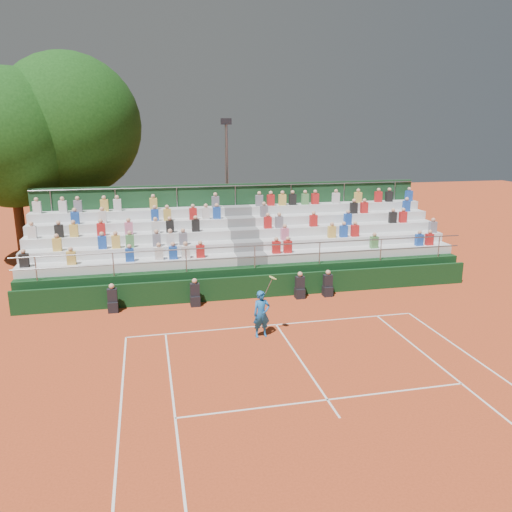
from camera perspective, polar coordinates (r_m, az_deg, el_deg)
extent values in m
plane|color=#BB441F|center=(18.96, 2.31, -7.86)|extent=(90.00, 90.00, 0.00)
cube|color=white|center=(18.96, 2.31, -7.85)|extent=(11.00, 0.06, 0.01)
cube|color=white|center=(16.17, 5.27, -12.02)|extent=(0.06, 6.40, 0.01)
cube|color=white|center=(14.27, 8.16, -15.95)|extent=(8.22, 0.06, 0.01)
cube|color=black|center=(21.71, 0.17, -3.52)|extent=(20.00, 0.15, 1.00)
cube|color=black|center=(20.95, -16.01, -5.58)|extent=(0.40, 0.40, 0.44)
cube|color=black|center=(20.80, -16.10, -4.34)|extent=(0.38, 0.25, 0.55)
sphere|color=tan|center=(20.68, -16.18, -3.34)|extent=(0.22, 0.22, 0.22)
cube|color=black|center=(20.97, -6.97, -5.09)|extent=(0.40, 0.40, 0.44)
cube|color=black|center=(20.82, -7.01, -3.85)|extent=(0.38, 0.25, 0.55)
sphere|color=tan|center=(20.70, -7.04, -2.85)|extent=(0.22, 0.22, 0.22)
cube|color=black|center=(21.83, 5.01, -4.25)|extent=(0.40, 0.40, 0.44)
cube|color=black|center=(21.69, 5.04, -3.04)|extent=(0.38, 0.25, 0.55)
sphere|color=tan|center=(21.58, 5.06, -2.08)|extent=(0.22, 0.22, 0.22)
cube|color=black|center=(22.24, 8.16, -3.99)|extent=(0.40, 0.40, 0.44)
cube|color=black|center=(22.09, 8.21, -2.81)|extent=(0.38, 0.25, 0.55)
sphere|color=tan|center=(21.98, 8.24, -1.86)|extent=(0.22, 0.22, 0.22)
cube|color=black|center=(24.59, -1.41, -1.12)|extent=(20.00, 5.20, 1.20)
cube|color=silver|center=(22.35, -14.16, -1.01)|extent=(9.30, 0.85, 0.42)
cube|color=silver|center=(24.43, 11.76, 0.43)|extent=(9.30, 0.85, 0.42)
cube|color=slate|center=(22.80, -0.61, -0.26)|extent=(1.40, 0.85, 0.42)
cube|color=silver|center=(23.07, -14.18, 0.55)|extent=(9.30, 0.85, 0.42)
cube|color=silver|center=(25.09, 11.02, 1.82)|extent=(9.30, 0.85, 0.42)
cube|color=slate|center=(23.50, -1.04, 1.24)|extent=(1.40, 0.85, 0.42)
cube|color=silver|center=(23.81, -14.19, 2.01)|extent=(9.30, 0.85, 0.42)
cube|color=silver|center=(25.77, 10.32, 3.14)|extent=(9.30, 0.85, 0.42)
cube|color=slate|center=(24.23, -1.45, 2.65)|extent=(1.40, 0.85, 0.42)
cube|color=silver|center=(24.56, -14.21, 3.38)|extent=(9.30, 0.85, 0.42)
cube|color=silver|center=(26.47, 9.66, 4.38)|extent=(9.30, 0.85, 0.42)
cube|color=slate|center=(24.96, -1.83, 3.99)|extent=(1.40, 0.85, 0.42)
cube|color=silver|center=(25.33, -14.23, 4.67)|extent=(9.30, 0.85, 0.42)
cube|color=silver|center=(27.18, 9.02, 5.57)|extent=(9.30, 0.85, 0.42)
cube|color=slate|center=(25.72, -2.19, 5.24)|extent=(1.40, 0.85, 0.42)
cube|color=#184022|center=(26.38, -2.38, 3.51)|extent=(20.00, 0.12, 4.40)
cylinder|color=gray|center=(21.77, -0.14, 1.18)|extent=(20.00, 0.05, 0.05)
cylinder|color=gray|center=(25.97, -2.39, 8.02)|extent=(20.00, 0.05, 0.05)
cube|color=black|center=(22.64, -24.97, -0.46)|extent=(0.36, 0.24, 0.56)
cube|color=gold|center=(22.30, -20.35, -0.21)|extent=(0.36, 0.24, 0.56)
cube|color=#1E4CB2|center=(22.09, -14.23, 0.12)|extent=(0.36, 0.24, 0.56)
cube|color=silver|center=(22.08, -11.03, 0.29)|extent=(0.36, 0.24, 0.56)
cube|color=#1E4CB2|center=(22.10, -9.45, 0.38)|extent=(0.36, 0.24, 0.56)
cube|color=silver|center=(22.13, -8.05, 0.45)|extent=(0.36, 0.24, 0.56)
cube|color=red|center=(22.18, -6.37, 0.54)|extent=(0.36, 0.24, 0.56)
cube|color=gold|center=(23.13, -21.78, 1.23)|extent=(0.36, 0.24, 0.56)
cube|color=#1E4CB2|center=(22.89, -17.16, 1.49)|extent=(0.36, 0.24, 0.56)
cube|color=gold|center=(22.85, -15.72, 1.57)|extent=(0.36, 0.24, 0.56)
cube|color=#4C8C4C|center=(22.82, -14.21, 1.66)|extent=(0.36, 0.24, 0.56)
cube|color=slate|center=(22.81, -11.29, 1.81)|extent=(0.36, 0.24, 0.56)
cube|color=silver|center=(22.83, -9.76, 1.90)|extent=(0.36, 0.24, 0.56)
cube|color=slate|center=(22.86, -8.33, 1.97)|extent=(0.36, 0.24, 0.56)
cube|color=silver|center=(24.07, -24.21, 2.49)|extent=(0.36, 0.24, 0.56)
cube|color=black|center=(23.87, -21.58, 2.66)|extent=(0.36, 0.24, 0.56)
cube|color=gold|center=(23.77, -20.10, 2.75)|extent=(0.36, 0.24, 0.56)
cube|color=red|center=(23.64, -17.28, 2.92)|extent=(0.36, 0.24, 0.56)
cube|color=pink|center=(23.57, -14.33, 3.09)|extent=(0.36, 0.24, 0.56)
cube|color=silver|center=(23.56, -11.39, 3.25)|extent=(0.36, 0.24, 0.56)
cube|color=black|center=(23.58, -9.81, 3.33)|extent=(0.36, 0.24, 0.56)
cube|color=black|center=(23.66, -6.91, 3.48)|extent=(0.36, 0.24, 0.56)
cube|color=#1E4CB2|center=(24.53, -19.97, 4.10)|extent=(0.36, 0.24, 0.56)
cube|color=silver|center=(24.40, -17.16, 4.28)|extent=(0.36, 0.24, 0.56)
cube|color=#1E4CB2|center=(24.32, -11.49, 4.60)|extent=(0.36, 0.24, 0.56)
cube|color=gold|center=(24.33, -10.11, 4.67)|extent=(0.36, 0.24, 0.56)
cube|color=red|center=(24.41, -7.20, 4.81)|extent=(0.36, 0.24, 0.56)
cube|color=silver|center=(24.48, -5.74, 4.88)|extent=(0.36, 0.24, 0.56)
cube|color=#1E4CB2|center=(24.55, -4.50, 4.93)|extent=(0.36, 0.24, 0.56)
cube|color=silver|center=(25.58, -23.75, 5.10)|extent=(0.36, 0.24, 0.56)
cube|color=silver|center=(25.38, -21.21, 5.28)|extent=(0.36, 0.24, 0.56)
cube|color=slate|center=(25.29, -19.68, 5.38)|extent=(0.36, 0.24, 0.56)
cube|color=gold|center=(25.17, -16.94, 5.55)|extent=(0.36, 0.24, 0.56)
cube|color=silver|center=(25.13, -15.56, 5.64)|extent=(0.36, 0.24, 0.56)
cube|color=gold|center=(25.09, -11.64, 5.86)|extent=(0.36, 0.24, 0.56)
cube|color=slate|center=(25.32, -4.66, 6.18)|extent=(0.36, 0.24, 0.56)
cube|color=red|center=(22.80, 2.33, 1.00)|extent=(0.36, 0.24, 0.56)
cube|color=red|center=(22.94, 3.64, 1.06)|extent=(0.36, 0.24, 0.56)
cube|color=#4C8C4C|center=(24.46, 13.34, 1.54)|extent=(0.36, 0.24, 0.56)
cube|color=#1E4CB2|center=(25.57, 18.14, 1.76)|extent=(0.36, 0.24, 0.56)
cube|color=red|center=(25.85, 19.19, 1.80)|extent=(0.36, 0.24, 0.56)
cube|color=pink|center=(23.67, 3.30, 2.53)|extent=(0.36, 0.24, 0.56)
cube|color=gold|center=(24.41, 8.65, 2.75)|extent=(0.36, 0.24, 0.56)
cube|color=#1E4CB2|center=(24.63, 9.98, 2.80)|extent=(0.36, 0.24, 0.56)
cube|color=red|center=(24.86, 11.24, 2.85)|extent=(0.36, 0.24, 0.56)
cube|color=slate|center=(26.82, 19.54, 3.13)|extent=(0.36, 0.24, 0.56)
cube|color=red|center=(24.24, 1.35, 3.84)|extent=(0.36, 0.24, 0.56)
cube|color=slate|center=(24.38, 2.66, 3.89)|extent=(0.36, 0.24, 0.56)
cube|color=red|center=(24.89, 6.58, 4.03)|extent=(0.36, 0.24, 0.56)
cube|color=#1E4CB2|center=(25.53, 10.43, 4.15)|extent=(0.36, 0.24, 0.56)
cube|color=black|center=(26.58, 15.35, 4.27)|extent=(0.36, 0.24, 0.56)
cube|color=red|center=(26.85, 16.44, 4.29)|extent=(0.36, 0.24, 0.56)
cube|color=slate|center=(24.98, 0.92, 5.14)|extent=(0.36, 0.24, 0.56)
cube|color=black|center=(26.49, 11.10, 5.41)|extent=(0.36, 0.24, 0.56)
cube|color=red|center=(26.73, 12.25, 5.42)|extent=(0.36, 0.24, 0.56)
cube|color=#1E4CB2|center=(27.82, 16.81, 5.48)|extent=(0.36, 0.24, 0.56)
cube|color=slate|center=(25.73, 0.37, 6.36)|extent=(0.36, 0.24, 0.56)
cube|color=red|center=(25.87, 1.69, 6.39)|extent=(0.36, 0.24, 0.56)
cube|color=gold|center=(26.02, 3.02, 6.43)|extent=(0.36, 0.24, 0.56)
cube|color=black|center=(26.18, 4.20, 6.46)|extent=(0.36, 0.24, 0.56)
cube|color=#4C8C4C|center=(26.38, 5.62, 6.49)|extent=(0.36, 0.24, 0.56)
cube|color=red|center=(26.55, 6.77, 6.51)|extent=(0.36, 0.24, 0.56)
cube|color=silver|center=(26.96, 9.11, 6.55)|extent=(0.36, 0.24, 0.56)
cube|color=gold|center=(27.44, 11.58, 6.57)|extent=(0.36, 0.24, 0.56)
cube|color=red|center=(27.94, 13.80, 6.59)|extent=(0.36, 0.24, 0.56)
cube|color=black|center=(28.22, 14.96, 6.59)|extent=(0.36, 0.24, 0.56)
cube|color=#1E4CB2|center=(28.78, 17.07, 6.59)|extent=(0.36, 0.24, 0.56)
imported|color=#1761AF|center=(17.65, 0.63, -6.65)|extent=(0.65, 0.46, 1.68)
cylinder|color=gray|center=(17.37, 1.45, -3.47)|extent=(0.26, 0.03, 0.51)
cylinder|color=#E5D866|center=(17.32, 1.94, -2.50)|extent=(0.26, 0.28, 0.14)
cylinder|color=#342113|center=(29.42, -25.29, 2.73)|extent=(0.50, 0.50, 3.86)
sphere|color=#10360E|center=(28.95, -26.31, 11.97)|extent=(7.06, 7.06, 7.06)
cylinder|color=#342113|center=(30.05, -19.71, 3.87)|extent=(0.50, 0.50, 4.25)
sphere|color=#10360E|center=(29.63, -20.58, 13.78)|extent=(7.65, 7.65, 7.65)
cylinder|color=gray|center=(29.74, -3.32, 7.64)|extent=(0.16, 0.16, 7.38)
cube|color=black|center=(29.54, -3.44, 15.11)|extent=(0.60, 0.25, 0.35)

